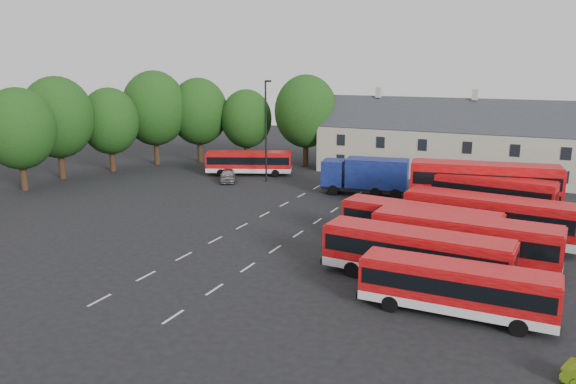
# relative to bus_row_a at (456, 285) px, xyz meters

# --- Properties ---
(ground) EXTENTS (140.00, 140.00, 0.00)m
(ground) POSITION_rel_bus_row_a_xyz_m (-18.27, 7.58, -1.68)
(ground) COLOR black
(ground) RESTS_ON ground
(lane_markings) EXTENTS (5.15, 33.80, 0.01)m
(lane_markings) POSITION_rel_bus_row_a_xyz_m (-15.77, 9.58, -1.68)
(lane_markings) COLOR beige
(lane_markings) RESTS_ON ground
(treeline) EXTENTS (29.92, 32.59, 12.01)m
(treeline) POSITION_rel_bus_row_a_xyz_m (-39.01, 26.95, 5.00)
(treeline) COLOR black
(treeline) RESTS_ON ground
(terrace_houses) EXTENTS (35.70, 7.13, 10.06)m
(terrace_houses) POSITION_rel_bus_row_a_xyz_m (-4.27, 37.58, 2.18)
(terrace_houses) COLOR beige
(terrace_houses) RESTS_ON ground
(bus_row_a) EXTENTS (9.93, 2.38, 2.80)m
(bus_row_a) POSITION_rel_bus_row_a_xyz_m (0.00, 0.00, 0.00)
(bus_row_a) COLOR silver
(bus_row_a) RESTS_ON ground
(bus_row_b) EXTENTS (11.32, 3.31, 3.16)m
(bus_row_b) POSITION_rel_bus_row_a_xyz_m (-2.94, 3.75, 0.22)
(bus_row_b) COLOR silver
(bus_row_b) RESTS_ON ground
(bus_row_c) EXTENTS (11.77, 3.33, 3.29)m
(bus_row_c) POSITION_rel_bus_row_a_xyz_m (-0.68, 7.49, 0.29)
(bus_row_c) COLOR silver
(bus_row_c) RESTS_ON ground
(bus_row_d) EXTENTS (11.27, 3.75, 3.13)m
(bus_row_d) POSITION_rel_bus_row_a_xyz_m (-4.10, 10.14, 0.20)
(bus_row_d) COLOR silver
(bus_row_d) RESTS_ON ground
(bus_row_e) EXTENTS (12.31, 4.02, 3.42)m
(bus_row_e) POSITION_rel_bus_row_a_xyz_m (0.17, 13.69, 0.37)
(bus_row_e) COLOR silver
(bus_row_e) RESTS_ON ground
(bus_dd_south) EXTENTS (10.14, 3.65, 4.07)m
(bus_dd_south) POSITION_rel_bus_row_a_xyz_m (-0.32, 18.13, 0.63)
(bus_dd_south) COLOR silver
(bus_dd_south) RESTS_ON ground
(bus_dd_north) EXTENTS (12.14, 4.57, 4.86)m
(bus_dd_north) POSITION_rel_bus_row_a_xyz_m (-0.90, 19.62, 1.09)
(bus_dd_north) COLOR silver
(bus_dd_north) RESTS_ON ground
(bus_north) EXTENTS (10.01, 5.91, 2.80)m
(bus_north) POSITION_rel_bus_row_a_xyz_m (-27.98, 28.36, 0.00)
(bus_north) COLOR silver
(bus_north) RESTS_ON ground
(box_truck) EXTENTS (8.72, 3.92, 3.68)m
(box_truck) POSITION_rel_bus_row_a_xyz_m (-12.54, 24.55, 0.38)
(box_truck) COLOR black
(box_truck) RESTS_ON ground
(silver_car) EXTENTS (3.47, 4.40, 1.40)m
(silver_car) POSITION_rel_bus_row_a_xyz_m (-28.34, 24.12, -0.98)
(silver_car) COLOR #989A9F
(silver_car) RESTS_ON ground
(lamppost) EXTENTS (0.76, 0.28, 11.09)m
(lamppost) POSITION_rel_bus_row_a_xyz_m (-24.51, 26.11, 4.24)
(lamppost) COLOR black
(lamppost) RESTS_ON ground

